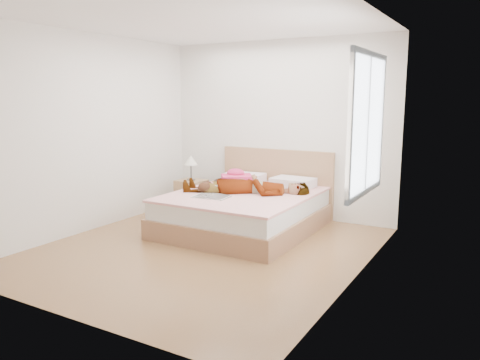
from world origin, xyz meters
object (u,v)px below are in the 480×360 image
(towel, at_px, (237,178))
(plush_toy, at_px, (205,187))
(magazine, at_px, (211,196))
(coffee_mug, at_px, (218,188))
(bed, at_px, (247,209))
(woman, at_px, (247,183))
(phone, at_px, (230,173))
(nightstand, at_px, (191,193))

(towel, height_order, plush_toy, towel)
(magazine, xyz_separation_m, coffee_mug, (-0.09, 0.30, 0.04))
(bed, relative_size, coffee_mug, 14.91)
(woman, height_order, plush_toy, woman)
(phone, xyz_separation_m, nightstand, (-0.71, -0.00, -0.38))
(magazine, bearing_deg, towel, 100.12)
(plush_toy, distance_m, nightstand, 1.06)
(bed, relative_size, magazine, 4.34)
(bed, distance_m, magazine, 0.62)
(woman, xyz_separation_m, plush_toy, (-0.47, -0.30, -0.04))
(coffee_mug, bearing_deg, phone, 105.83)
(magazine, height_order, nightstand, nightstand)
(phone, bearing_deg, coffee_mug, -94.74)
(magazine, distance_m, nightstand, 1.36)
(magazine, bearing_deg, coffee_mug, 106.95)
(towel, bearing_deg, phone, -174.26)
(phone, bearing_deg, woman, -59.23)
(woman, xyz_separation_m, coffee_mug, (-0.32, -0.22, -0.06))
(phone, xyz_separation_m, coffee_mug, (0.18, -0.62, -0.11))
(bed, bearing_deg, towel, 134.56)
(woman, relative_size, phone, 19.36)
(plush_toy, bearing_deg, phone, 92.46)
(towel, height_order, magazine, towel)
(magazine, bearing_deg, nightstand, 136.71)
(phone, relative_size, nightstand, 0.10)
(coffee_mug, bearing_deg, towel, 96.80)
(bed, height_order, plush_toy, bed)
(phone, height_order, plush_toy, phone)
(phone, bearing_deg, plush_toy, -108.11)
(towel, distance_m, coffee_mug, 0.64)
(bed, height_order, nightstand, bed)
(bed, bearing_deg, woman, -62.33)
(towel, relative_size, magazine, 1.16)
(phone, bearing_deg, towel, -14.83)
(woman, bearing_deg, bed, -172.90)
(phone, height_order, towel, towel)
(nightstand, bearing_deg, woman, -18.32)
(phone, relative_size, magazine, 0.18)
(woman, xyz_separation_m, towel, (-0.40, 0.41, -0.02))
(towel, bearing_deg, coffee_mug, -83.20)
(coffee_mug, bearing_deg, plush_toy, -150.39)
(woman, xyz_separation_m, bed, (-0.01, 0.01, -0.35))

